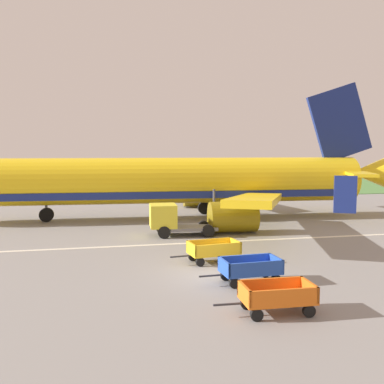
% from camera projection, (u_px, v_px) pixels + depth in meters
% --- Properties ---
extents(ground_plane, '(220.00, 220.00, 0.00)m').
position_uv_depth(ground_plane, '(220.00, 275.00, 20.24)').
color(ground_plane, gray).
extents(grass_strip, '(220.00, 28.00, 0.06)m').
position_uv_depth(grass_strip, '(136.00, 188.00, 63.64)').
color(grass_strip, '#518442').
rests_on(grass_strip, ground).
extents(apron_stripe, '(120.00, 0.36, 0.01)m').
position_uv_depth(apron_stripe, '(189.00, 243.00, 26.96)').
color(apron_stripe, silver).
rests_on(apron_stripe, ground).
extents(airplane, '(37.65, 30.24, 11.34)m').
position_uv_depth(airplane, '(191.00, 181.00, 36.28)').
color(airplane, yellow).
rests_on(airplane, ground).
extents(baggage_cart_nearest, '(3.57, 1.46, 1.07)m').
position_uv_depth(baggage_cart_nearest, '(277.00, 297.00, 15.49)').
color(baggage_cart_nearest, orange).
rests_on(baggage_cart_nearest, ground).
extents(baggage_cart_second_in_row, '(3.58, 1.53, 1.07)m').
position_uv_depth(baggage_cart_second_in_row, '(250.00, 269.00, 19.02)').
color(baggage_cart_second_in_row, '#234CB2').
rests_on(baggage_cart_second_in_row, ground).
extents(baggage_cart_third_in_row, '(3.61, 1.70, 1.07)m').
position_uv_depth(baggage_cart_third_in_row, '(213.00, 250.00, 22.47)').
color(baggage_cart_third_in_row, gold).
rests_on(baggage_cart_third_in_row, ground).
extents(service_truck_beside_carts, '(4.48, 2.23, 2.10)m').
position_uv_depth(service_truck_beside_carts, '(170.00, 219.00, 29.21)').
color(service_truck_beside_carts, slate).
rests_on(service_truck_beside_carts, ground).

